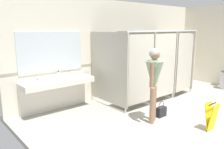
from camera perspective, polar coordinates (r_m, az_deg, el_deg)
ground_plane at (r=5.84m, az=23.94°, el=-10.90°), size 7.41×6.77×0.10m
wall_back at (r=7.36m, az=2.42°, el=6.60°), size 7.41×0.12×2.88m
wall_back_tile_band at (r=7.35m, az=2.73°, el=3.52°), size 7.41×0.01×0.06m
vanity_counter at (r=5.90m, az=-13.65°, el=-3.19°), size 1.81×0.55×0.95m
mirror_panel at (r=5.93m, az=-14.92°, el=5.45°), size 1.71×0.02×1.01m
bathroom_stalls at (r=6.85m, az=9.80°, el=2.82°), size 3.00×1.52×2.02m
person_standing at (r=5.03m, az=10.47°, el=-0.48°), size 0.54×0.54×1.66m
handbag at (r=5.63m, az=12.22°, el=-9.00°), size 0.27×0.13×0.38m
soap_dispenser at (r=5.95m, az=-13.25°, el=-0.07°), size 0.07×0.07×0.19m
paper_cup at (r=5.67m, az=-13.95°, el=-0.93°), size 0.07×0.07×0.11m
wet_floor_sign at (r=5.17m, az=23.63°, el=-9.58°), size 0.28×0.19×0.59m
floor_drain_cover at (r=5.72m, az=16.84°, el=-10.25°), size 0.14×0.14×0.01m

